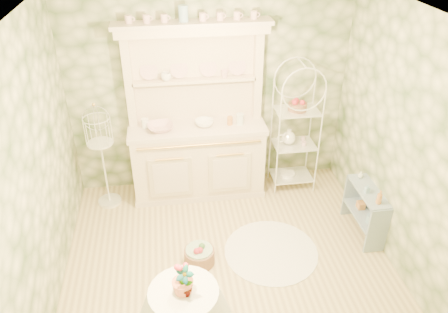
{
  "coord_description": "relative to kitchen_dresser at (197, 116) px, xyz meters",
  "views": [
    {
      "loc": [
        -0.57,
        -3.43,
        3.56
      ],
      "look_at": [
        0.0,
        0.5,
        1.15
      ],
      "focal_mm": 35.0,
      "sensor_mm": 36.0,
      "label": 1
    }
  ],
  "objects": [
    {
      "name": "floor",
      "position": [
        0.2,
        -1.52,
        -1.15
      ],
      "size": [
        3.6,
        3.6,
        0.0
      ],
      "primitive_type": "plane",
      "color": "#CEBC84",
      "rests_on": "ground"
    },
    {
      "name": "ceiling",
      "position": [
        0.2,
        -1.52,
        1.56
      ],
      "size": [
        3.6,
        3.6,
        0.0
      ],
      "primitive_type": "plane",
      "color": "white",
      "rests_on": "floor"
    },
    {
      "name": "wall_left",
      "position": [
        -1.6,
        -1.52,
        0.21
      ],
      "size": [
        3.6,
        3.6,
        0.0
      ],
      "primitive_type": "plane",
      "color": "beige",
      "rests_on": "floor"
    },
    {
      "name": "wall_right",
      "position": [
        2.0,
        -1.52,
        0.21
      ],
      "size": [
        3.6,
        3.6,
        0.0
      ],
      "primitive_type": "plane",
      "color": "beige",
      "rests_on": "floor"
    },
    {
      "name": "wall_back",
      "position": [
        0.2,
        0.28,
        0.21
      ],
      "size": [
        3.6,
        3.6,
        0.0
      ],
      "primitive_type": "plane",
      "color": "beige",
      "rests_on": "floor"
    },
    {
      "name": "kitchen_dresser",
      "position": [
        0.0,
        0.0,
        0.0
      ],
      "size": [
        1.87,
        0.61,
        2.29
      ],
      "primitive_type": "cube",
      "color": "beige",
      "rests_on": "floor"
    },
    {
      "name": "bakers_rack",
      "position": [
        1.29,
        -0.03,
        -0.2
      ],
      "size": [
        0.59,
        0.42,
        1.9
      ],
      "primitive_type": "cube",
      "rotation": [
        0.0,
        0.0,
        0.0
      ],
      "color": "white",
      "rests_on": "floor"
    },
    {
      "name": "side_shelf",
      "position": [
        1.88,
        -1.13,
        -0.85
      ],
      "size": [
        0.29,
        0.7,
        0.59
      ],
      "primitive_type": "cube",
      "rotation": [
        0.0,
        0.0,
        -0.04
      ],
      "color": "#8095A7",
      "rests_on": "floor"
    },
    {
      "name": "birdcage_stand",
      "position": [
        -1.21,
        -0.1,
        -0.42
      ],
      "size": [
        0.38,
        0.38,
        1.46
      ],
      "primitive_type": "cube",
      "rotation": [
        0.0,
        0.0,
        0.12
      ],
      "color": "white",
      "rests_on": "floor"
    },
    {
      "name": "floor_basket",
      "position": [
        -0.13,
        -1.37,
        -1.03
      ],
      "size": [
        0.36,
        0.36,
        0.22
      ],
      "primitive_type": "cylinder",
      "rotation": [
        0.0,
        0.0,
        0.05
      ],
      "color": "#91674C",
      "rests_on": "floor"
    },
    {
      "name": "lace_rug",
      "position": [
        0.71,
        -1.32,
        -1.14
      ],
      "size": [
        1.14,
        1.14,
        0.01
      ],
      "primitive_type": "cylinder",
      "rotation": [
        0.0,
        0.0,
        -0.06
      ],
      "color": "white",
      "rests_on": "floor"
    },
    {
      "name": "bowl_floral",
      "position": [
        -0.46,
        -0.05,
        -0.13
      ],
      "size": [
        0.37,
        0.37,
        0.08
      ],
      "primitive_type": "imported",
      "rotation": [
        0.0,
        0.0,
        0.15
      ],
      "color": "white",
      "rests_on": "kitchen_dresser"
    },
    {
      "name": "bowl_white",
      "position": [
        0.09,
        -0.0,
        -0.13
      ],
      "size": [
        0.3,
        0.3,
        0.08
      ],
      "primitive_type": "imported",
      "rotation": [
        0.0,
        0.0,
        0.3
      ],
      "color": "white",
      "rests_on": "kitchen_dresser"
    },
    {
      "name": "cup_left",
      "position": [
        -0.35,
        0.15,
        0.47
      ],
      "size": [
        0.14,
        0.14,
        0.1
      ],
      "primitive_type": "imported",
      "rotation": [
        0.0,
        0.0,
        -0.08
      ],
      "color": "white",
      "rests_on": "kitchen_dresser"
    },
    {
      "name": "cup_right",
      "position": [
        0.38,
        0.16,
        0.47
      ],
      "size": [
        0.11,
        0.11,
        0.09
      ],
      "primitive_type": "imported",
      "rotation": [
        0.0,
        0.0,
        -0.11
      ],
      "color": "white",
      "rests_on": "kitchen_dresser"
    },
    {
      "name": "potted_geranium",
      "position": [
        -0.32,
        -2.45,
        -0.29
      ],
      "size": [
        0.19,
        0.16,
        0.3
      ],
      "primitive_type": "imported",
      "rotation": [
        0.0,
        0.0,
        -0.42
      ],
      "color": "#3F7238",
      "rests_on": "round_table"
    },
    {
      "name": "bottle_amber",
      "position": [
        1.87,
        -1.38,
        -0.46
      ],
      "size": [
        0.07,
        0.07,
        0.17
      ],
      "primitive_type": "imported",
      "rotation": [
        0.0,
        0.0,
        0.0
      ],
      "color": "#B87734",
      "rests_on": "side_shelf"
    },
    {
      "name": "bottle_blue",
      "position": [
        1.83,
        -1.17,
        -0.49
      ],
      "size": [
        0.06,
        0.06,
        0.11
      ],
      "primitive_type": "imported",
      "rotation": [
        0.0,
        0.0,
        0.11
      ],
      "color": "#80A9C0",
      "rests_on": "side_shelf"
    },
    {
      "name": "bottle_glass",
      "position": [
        1.88,
        -0.87,
        -0.5
      ],
      "size": [
        0.08,
        0.08,
        0.09
      ],
      "primitive_type": "imported",
      "rotation": [
        0.0,
        0.0,
        -0.2
      ],
      "color": "silver",
      "rests_on": "side_shelf"
    }
  ]
}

